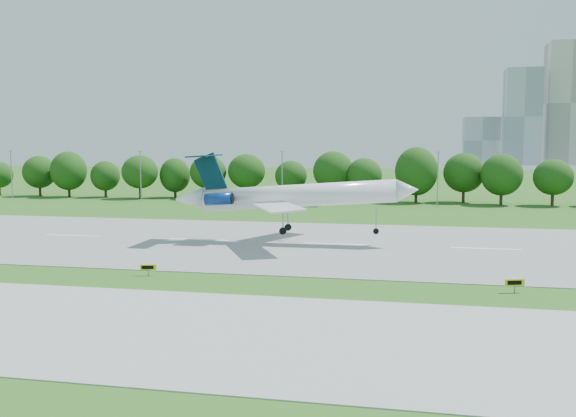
# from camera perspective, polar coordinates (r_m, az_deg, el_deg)

# --- Properties ---
(ground) EXTENTS (600.00, 600.00, 0.00)m
(ground) POSITION_cam_1_polar(r_m,az_deg,el_deg) (64.85, 1.41, -6.62)
(ground) COLOR #295C18
(ground) RESTS_ON ground
(runway) EXTENTS (400.00, 45.00, 0.08)m
(runway) POSITION_cam_1_polar(r_m,az_deg,el_deg) (89.13, 4.29, -3.19)
(runway) COLOR gray
(runway) RESTS_ON ground
(taxiway) EXTENTS (400.00, 23.00, 0.08)m
(taxiway) POSITION_cam_1_polar(r_m,az_deg,el_deg) (47.80, -2.52, -11.12)
(taxiway) COLOR #ADADA8
(taxiway) RESTS_ON ground
(tree_line) EXTENTS (288.40, 8.40, 10.40)m
(tree_line) POSITION_cam_1_polar(r_m,az_deg,el_deg) (154.92, 7.52, 2.88)
(tree_line) COLOR #382314
(tree_line) RESTS_ON ground
(light_poles) EXTENTS (175.90, 0.25, 12.19)m
(light_poles) POSITION_cam_1_polar(r_m,az_deg,el_deg) (145.17, 6.25, 2.76)
(light_poles) COLOR gray
(light_poles) RESTS_ON ground
(skyline) EXTENTS (127.00, 52.00, 80.00)m
(skyline) POSITION_cam_1_polar(r_m,az_deg,el_deg) (461.86, 22.99, 7.39)
(skyline) COLOR #B2B2B7
(skyline) RESTS_ON ground
(airliner) EXTENTS (34.50, 25.12, 11.22)m
(airliner) POSITION_cam_1_polar(r_m,az_deg,el_deg) (89.47, -0.17, 1.18)
(airliner) COLOR white
(airliner) RESTS_ON ground
(taxi_sign_left) EXTENTS (1.69, 0.65, 1.20)m
(taxi_sign_left) POSITION_cam_1_polar(r_m,az_deg,el_deg) (69.69, -12.31, -5.14)
(taxi_sign_left) COLOR gray
(taxi_sign_left) RESTS_ON ground
(taxi_sign_centre) EXTENTS (1.82, 0.73, 1.29)m
(taxi_sign_centre) POSITION_cam_1_polar(r_m,az_deg,el_deg) (64.05, 19.51, -6.24)
(taxi_sign_centre) COLOR gray
(taxi_sign_centre) RESTS_ON ground
(service_vehicle_a) EXTENTS (3.54, 1.88, 1.11)m
(service_vehicle_a) POSITION_cam_1_polar(r_m,az_deg,el_deg) (155.15, -7.82, 0.79)
(service_vehicle_a) COLOR white
(service_vehicle_a) RESTS_ON ground
(service_vehicle_b) EXTENTS (3.64, 1.56, 1.23)m
(service_vehicle_b) POSITION_cam_1_polar(r_m,az_deg,el_deg) (141.56, 2.02, 0.39)
(service_vehicle_b) COLOR silver
(service_vehicle_b) RESTS_ON ground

